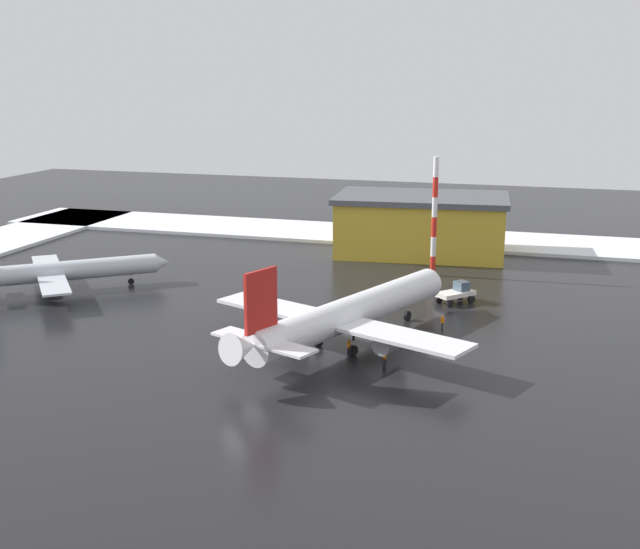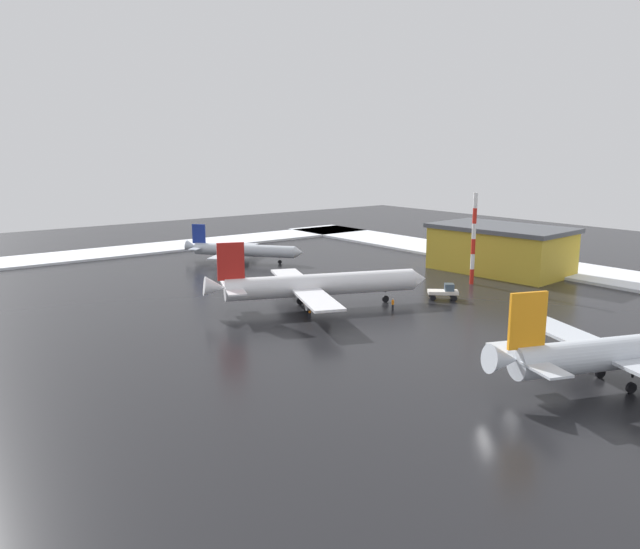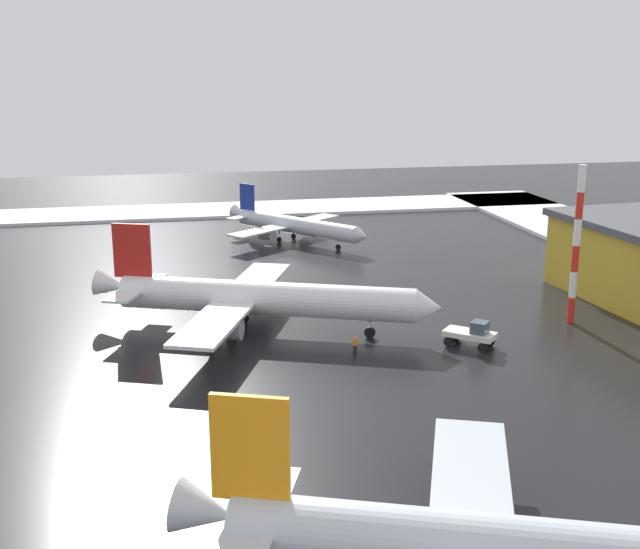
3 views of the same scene
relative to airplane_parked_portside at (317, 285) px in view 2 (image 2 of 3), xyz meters
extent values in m
plane|color=black|center=(-1.12, -4.62, -3.34)|extent=(240.00, 240.00, 0.00)
cube|color=white|center=(-1.12, -54.62, -3.08)|extent=(152.00, 16.00, 0.52)
cube|color=white|center=(65.88, -4.62, -3.08)|extent=(14.00, 116.00, 0.52)
cylinder|color=white|center=(-0.31, -0.77, 0.00)|extent=(13.69, 27.75, 3.24)
cone|color=white|center=(-6.08, -15.10, 0.00)|extent=(3.71, 3.27, 3.08)
cone|color=white|center=(5.53, 13.74, 0.57)|extent=(3.83, 4.19, 3.15)
cube|color=white|center=(8.01, -1.03, -0.29)|extent=(13.07, 8.52, 0.34)
cylinder|color=gray|center=(6.07, -0.76, -1.24)|extent=(2.98, 3.72, 1.91)
cube|color=white|center=(-6.49, 4.81, -0.29)|extent=(13.07, 8.52, 0.34)
cylinder|color=gray|center=(-4.90, 3.65, -1.24)|extent=(2.98, 3.72, 1.91)
cube|color=red|center=(4.68, 11.62, 4.10)|extent=(1.74, 3.67, 5.34)
cube|color=white|center=(7.26, 10.37, 0.38)|extent=(5.17, 4.01, 0.23)
cube|color=white|center=(1.95, 12.51, 0.38)|extent=(5.17, 4.01, 0.23)
cylinder|color=black|center=(-4.05, -10.06, -1.43)|extent=(0.23, 0.23, 0.67)
cylinder|color=black|center=(-4.05, -10.06, -2.82)|extent=(0.70, 1.10, 1.05)
cylinder|color=black|center=(2.71, 1.10, -1.43)|extent=(0.23, 0.23, 0.67)
cylinder|color=black|center=(2.71, 1.10, -2.82)|extent=(0.70, 1.10, 1.05)
cylinder|color=black|center=(-1.19, 2.67, -1.43)|extent=(0.23, 0.23, 0.67)
cylinder|color=black|center=(-1.19, 2.67, -2.82)|extent=(0.70, 1.10, 1.05)
cone|color=silver|center=(-38.08, 7.35, 0.58)|extent=(3.81, 4.18, 3.16)
cube|color=silver|center=(-35.42, -7.43, -0.28)|extent=(13.10, 8.42, 0.34)
cylinder|color=gray|center=(-37.38, -7.18, -1.24)|extent=(2.96, 3.72, 1.91)
cube|color=orange|center=(-38.91, 5.21, 4.11)|extent=(1.71, 3.69, 5.35)
cube|color=silver|center=(-36.31, 3.99, 0.38)|extent=(5.17, 3.98, 0.23)
cube|color=silver|center=(-41.65, 6.07, 0.38)|extent=(5.17, 3.98, 0.23)
cylinder|color=black|center=(-40.77, -5.34, -1.43)|extent=(0.23, 0.23, 0.67)
cylinder|color=black|center=(-40.77, -5.34, -2.82)|extent=(0.69, 1.10, 1.05)
cylinder|color=black|center=(-44.68, -3.82, -1.43)|extent=(0.23, 0.23, 0.67)
cylinder|color=black|center=(-44.68, -3.82, -2.82)|extent=(0.69, 1.10, 1.05)
cylinder|color=silver|center=(38.43, -10.58, -0.83)|extent=(18.28, 15.38, 2.44)
cone|color=silver|center=(29.38, -17.86, -0.83)|extent=(2.79, 2.88, 2.32)
cone|color=silver|center=(47.59, -3.21, -0.40)|extent=(3.29, 3.22, 2.37)
cube|color=silver|center=(43.79, -13.81, -1.05)|extent=(8.30, 9.24, 0.26)
cylinder|color=gray|center=(42.61, -12.92, -1.76)|extent=(2.80, 2.64, 1.43)
cube|color=silver|center=(36.42, -4.65, -1.05)|extent=(8.30, 9.24, 0.26)
cylinder|color=gray|center=(37.04, -5.99, -1.76)|extent=(2.80, 2.64, 1.43)
cube|color=navy|center=(46.25, -4.29, 2.25)|extent=(2.40, 2.00, 4.01)
cube|color=silver|center=(47.48, -6.05, -0.55)|extent=(3.61, 3.85, 0.17)
cube|color=silver|center=(44.79, -2.70, -0.55)|extent=(3.61, 3.85, 0.17)
cylinder|color=black|center=(32.56, -15.30, -1.91)|extent=(0.17, 0.17, 0.50)
cylinder|color=black|center=(32.56, -15.30, -2.95)|extent=(0.77, 0.69, 0.79)
cylinder|color=black|center=(41.09, -10.46, -1.91)|extent=(0.17, 0.17, 0.50)
cylinder|color=black|center=(41.09, -10.46, -2.95)|extent=(0.77, 0.69, 0.79)
cylinder|color=black|center=(39.12, -8.00, -1.91)|extent=(0.17, 0.17, 0.50)
cylinder|color=black|center=(39.12, -8.00, -2.95)|extent=(0.77, 0.69, 0.79)
cube|color=silver|center=(-8.15, -18.36, -2.19)|extent=(4.69, 4.90, 0.50)
cube|color=#3F5160|center=(-8.76, -19.05, -1.39)|extent=(2.05, 2.04, 1.10)
cylinder|color=black|center=(-8.48, -20.22, -2.89)|extent=(0.84, 0.89, 0.90)
cylinder|color=black|center=(-9.96, -18.91, -2.89)|extent=(0.84, 0.89, 0.90)
cylinder|color=black|center=(-6.35, -17.81, -2.89)|extent=(0.84, 0.89, 0.90)
cylinder|color=black|center=(-7.83, -16.50, -2.89)|extent=(0.84, 0.89, 0.90)
cylinder|color=black|center=(-0.84, 2.63, -2.92)|extent=(0.16, 0.16, 0.85)
cylinder|color=black|center=(-0.67, 2.73, -2.92)|extent=(0.16, 0.16, 0.85)
cylinder|color=orange|center=(-0.75, 2.68, -2.18)|extent=(0.36, 0.36, 0.62)
sphere|color=tan|center=(-0.75, 2.68, -1.75)|extent=(0.24, 0.24, 0.24)
cylinder|color=black|center=(-8.18, -7.49, -2.92)|extent=(0.16, 0.16, 0.85)
cylinder|color=black|center=(-8.15, -7.69, -2.92)|extent=(0.16, 0.16, 0.85)
cylinder|color=orange|center=(-8.17, -7.59, -2.18)|extent=(0.36, 0.36, 0.62)
sphere|color=tan|center=(-8.17, -7.59, -1.75)|extent=(0.24, 0.24, 0.24)
cylinder|color=black|center=(-4.72, 4.70, -2.92)|extent=(0.16, 0.16, 0.85)
cylinder|color=black|center=(-4.57, 4.84, -2.92)|extent=(0.16, 0.16, 0.85)
cylinder|color=orange|center=(-4.65, 4.77, -2.18)|extent=(0.36, 0.36, 0.62)
sphere|color=tan|center=(-4.65, 4.77, -1.75)|extent=(0.24, 0.24, 0.24)
cylinder|color=red|center=(-3.57, -30.89, -2.03)|extent=(0.70, 0.70, 2.63)
cylinder|color=white|center=(-3.57, -30.89, 0.60)|extent=(0.70, 0.70, 2.63)
cylinder|color=red|center=(-3.57, -30.89, 3.22)|extent=(0.70, 0.70, 2.63)
cylinder|color=white|center=(-3.57, -30.89, 5.85)|extent=(0.70, 0.70, 2.63)
cylinder|color=red|center=(-3.57, -30.89, 8.47)|extent=(0.70, 0.70, 2.63)
cylinder|color=white|center=(-3.57, -30.89, 11.10)|extent=(0.70, 0.70, 2.63)
cube|color=gold|center=(0.19, -43.62, 0.66)|extent=(25.11, 16.00, 8.00)
cube|color=#4C4F54|center=(0.19, -43.62, 5.06)|extent=(26.19, 17.08, 0.80)
camera|label=1|loc=(-18.57, 72.57, 22.63)|focal=45.00mm
camera|label=2|loc=(-71.13, 54.03, 19.60)|focal=35.00mm
camera|label=3|loc=(-73.27, 8.84, 21.61)|focal=45.00mm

